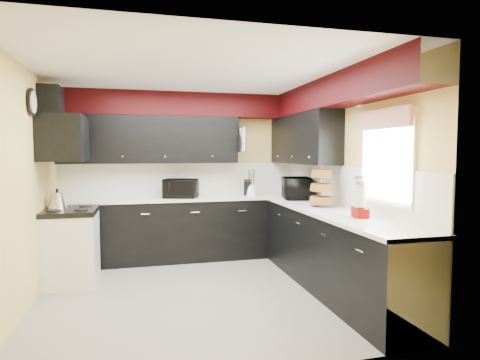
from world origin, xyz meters
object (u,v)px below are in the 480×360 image
(knife_block, at_px, (247,188))
(toaster_oven, at_px, (181,188))
(utensil_crock, at_px, (251,190))
(kettle, at_px, (57,200))
(microwave, at_px, (297,188))

(knife_block, bearing_deg, toaster_oven, -161.50)
(utensil_crock, relative_size, knife_block, 0.74)
(toaster_oven, distance_m, knife_block, 1.04)
(utensil_crock, xyz_separation_m, kettle, (-2.67, -0.64, -0.01))
(toaster_oven, xyz_separation_m, kettle, (-1.58, -0.64, -0.06))
(kettle, bearing_deg, utensil_crock, 13.53)
(microwave, bearing_deg, kettle, 104.76)
(toaster_oven, distance_m, utensil_crock, 1.09)
(knife_block, distance_m, kettle, 2.70)
(microwave, xyz_separation_m, kettle, (-3.20, -0.09, -0.07))
(microwave, height_order, utensil_crock, microwave)
(microwave, distance_m, utensil_crock, 0.76)
(toaster_oven, distance_m, microwave, 1.71)
(microwave, distance_m, kettle, 3.20)
(utensil_crock, bearing_deg, knife_block, 151.07)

